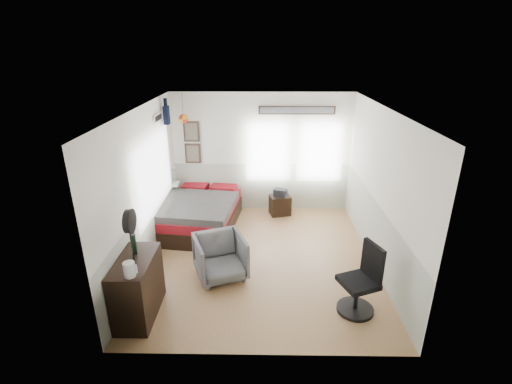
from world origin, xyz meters
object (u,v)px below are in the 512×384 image
(armchair, at_px, (220,257))
(nightstand, at_px, (280,205))
(task_chair, at_px, (361,285))
(bed, at_px, (200,214))
(dresser, at_px, (138,287))

(armchair, relative_size, nightstand, 1.79)
(armchair, height_order, nightstand, armchair)
(armchair, distance_m, task_chair, 2.27)
(armchair, bearing_deg, nightstand, 44.99)
(nightstand, height_order, task_chair, task_chair)
(armchair, distance_m, nightstand, 2.71)
(bed, distance_m, dresser, 2.77)
(dresser, bearing_deg, task_chair, 2.29)
(armchair, xyz_separation_m, nightstand, (1.10, 2.47, -0.14))
(dresser, relative_size, task_chair, 0.94)
(bed, bearing_deg, task_chair, -36.12)
(nightstand, bearing_deg, bed, -171.99)
(dresser, relative_size, nightstand, 2.24)
(dresser, bearing_deg, armchair, 41.84)
(bed, bearing_deg, armchair, -63.21)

